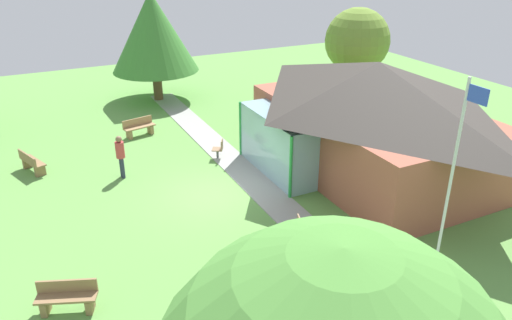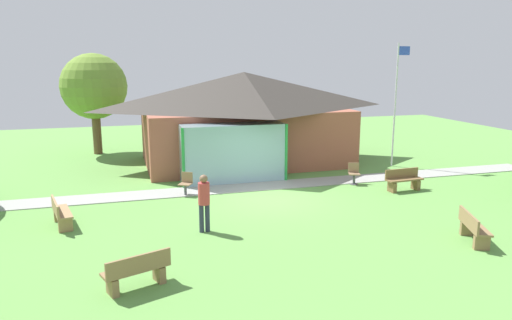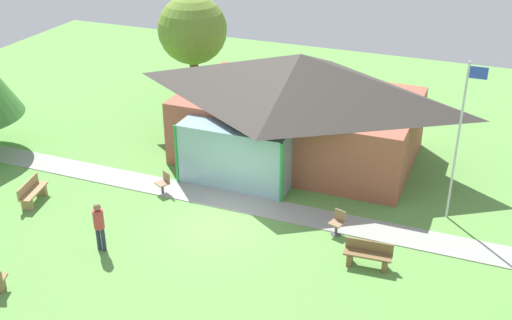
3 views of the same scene
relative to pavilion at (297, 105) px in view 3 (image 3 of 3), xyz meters
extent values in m
plane|color=#609947|center=(-0.68, -6.32, -2.30)|extent=(44.00, 44.00, 0.00)
cube|color=#A35642|center=(0.06, 0.15, -0.96)|extent=(9.52, 5.82, 2.68)
pyramid|color=#38332D|center=(0.06, 0.15, 1.25)|extent=(10.52, 6.82, 1.74)
cube|color=#8CB2BF|center=(-1.37, -3.36, -1.09)|extent=(4.28, 1.20, 2.41)
cylinder|color=green|center=(-3.51, -3.96, -1.09)|extent=(0.12, 0.12, 2.41)
cylinder|color=green|center=(0.78, -3.96, -1.09)|extent=(0.12, 0.12, 2.41)
cube|color=#999993|center=(-0.68, -4.57, -2.29)|extent=(25.95, 1.38, 0.03)
cylinder|color=silver|center=(6.60, -2.71, 0.58)|extent=(0.08, 0.08, 5.75)
cube|color=blue|center=(6.90, -2.71, 3.10)|extent=(0.60, 0.02, 0.40)
cube|color=brown|center=(4.66, -6.73, -1.85)|extent=(1.53, 0.54, 0.06)
cube|color=brown|center=(5.20, -6.69, -2.11)|extent=(0.19, 0.41, 0.39)
cube|color=brown|center=(4.11, -6.76, -2.11)|extent=(0.19, 0.41, 0.39)
cube|color=brown|center=(4.64, -6.54, -1.64)|extent=(1.50, 0.16, 0.36)
cube|color=#9E7A51|center=(-7.68, -7.33, -1.85)|extent=(0.75, 1.56, 0.06)
cube|color=#9E7A51|center=(-7.80, -6.80, -2.11)|extent=(0.42, 0.24, 0.39)
cube|color=#9E7A51|center=(-7.57, -7.87, -2.11)|extent=(0.42, 0.24, 0.39)
cube|color=#9E7A51|center=(-7.87, -7.37, -1.64)|extent=(0.38, 1.48, 0.36)
cube|color=olive|center=(-5.19, -11.96, -2.11)|extent=(0.29, 0.43, 0.39)
cube|color=#8C6B4C|center=(-3.60, -5.01, -1.86)|extent=(0.60, 0.60, 0.04)
cube|color=#8C6B4C|center=(-3.50, -4.84, -1.64)|extent=(0.40, 0.26, 0.40)
cylinder|color=#4C4C51|center=(-3.60, -5.01, -2.09)|extent=(0.10, 0.10, 0.42)
cylinder|color=#4C4C51|center=(-3.60, -5.01, -2.29)|extent=(0.36, 0.36, 0.02)
cube|color=#8C6B4C|center=(3.25, -5.29, -1.86)|extent=(0.56, 0.56, 0.04)
cube|color=#8C6B4C|center=(3.32, -5.10, -1.64)|extent=(0.43, 0.18, 0.40)
cylinder|color=#4C4C51|center=(3.25, -5.29, -2.09)|extent=(0.10, 0.10, 0.42)
cylinder|color=#4C4C51|center=(3.25, -5.29, -2.29)|extent=(0.36, 0.36, 0.02)
cylinder|color=#2D3347|center=(-3.69, -9.05, -1.88)|extent=(0.14, 0.14, 0.85)
cylinder|color=#2D3347|center=(-3.51, -9.04, -1.88)|extent=(0.14, 0.14, 0.85)
cylinder|color=#BF3F3F|center=(-3.60, -9.04, -1.13)|extent=(0.34, 0.34, 0.65)
sphere|color=#846047|center=(-3.60, -9.04, -0.68)|extent=(0.24, 0.24, 0.24)
cylinder|color=brown|center=(-6.99, 4.50, -1.14)|extent=(0.45, 0.45, 2.33)
sphere|color=olive|center=(-6.99, 4.50, 1.32)|extent=(3.45, 3.45, 3.45)
camera|label=1|loc=(14.36, -12.01, 6.40)|focal=34.52mm
camera|label=2|loc=(-5.92, -22.43, 2.71)|focal=33.68mm
camera|label=3|loc=(7.58, -23.43, 9.72)|focal=45.10mm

